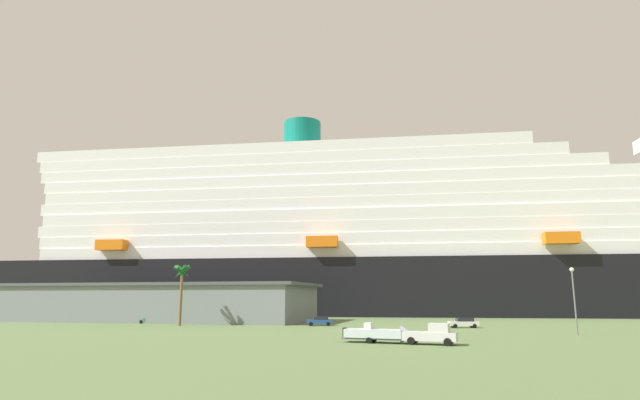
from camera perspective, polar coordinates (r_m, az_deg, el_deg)
ground_plane at (r=109.71m, az=4.90°, el=-13.34°), size 600.00×600.00×0.00m
cruise_ship at (r=146.09m, az=11.32°, el=-5.12°), size 292.07×34.73×64.99m
terminal_building at (r=115.81m, az=-17.12°, el=-10.85°), size 66.32×30.46×7.72m
pickup_truck at (r=56.63m, az=12.42°, el=-14.47°), size 5.91×3.28×2.20m
small_boat_on_trailer at (r=57.81m, az=6.81°, el=-14.65°), size 8.84×3.65×2.15m
palm_tree at (r=94.82m, az=-15.18°, el=-8.27°), size 3.37×3.15×10.61m
street_lamp at (r=76.77m, az=26.50°, el=-9.12°), size 0.56×0.56×8.82m
parked_car_white_van at (r=88.71m, az=15.76°, el=-13.05°), size 4.95×2.58×1.58m
parked_car_green_wagon at (r=106.35m, az=-19.74°, el=-12.39°), size 5.00×2.76×1.58m
parked_car_blue_suv at (r=91.79m, az=-0.01°, el=-13.36°), size 4.75×2.65×1.58m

